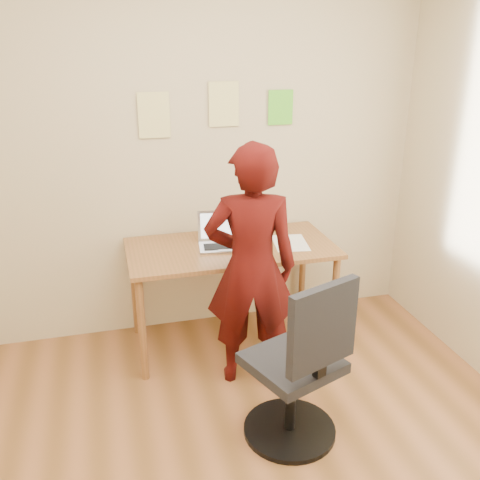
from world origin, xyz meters
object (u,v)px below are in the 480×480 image
object	(u,v)px
phone	(262,255)
office_chair	(300,374)
laptop	(221,238)
person	(251,268)
desk	(231,258)

from	to	relation	value
phone	office_chair	xyz separation A→B (m)	(-0.05, -0.86, -0.32)
laptop	person	world-z (taller)	person
laptop	person	distance (m)	0.49
phone	office_chair	size ratio (longest dim) A/B	0.14
phone	person	world-z (taller)	person
phone	desk	bearing A→B (deg)	134.70
desk	office_chair	distance (m)	1.10
laptop	phone	xyz separation A→B (m)	(0.21, -0.25, -0.04)
desk	person	xyz separation A→B (m)	(0.01, -0.45, 0.12)
laptop	phone	distance (m)	0.33
phone	laptop	bearing A→B (deg)	139.84
laptop	person	size ratio (longest dim) A/B	0.22
person	phone	bearing A→B (deg)	-108.13
desk	person	distance (m)	0.46
office_chair	person	xyz separation A→B (m)	(-0.09, 0.62, 0.35)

